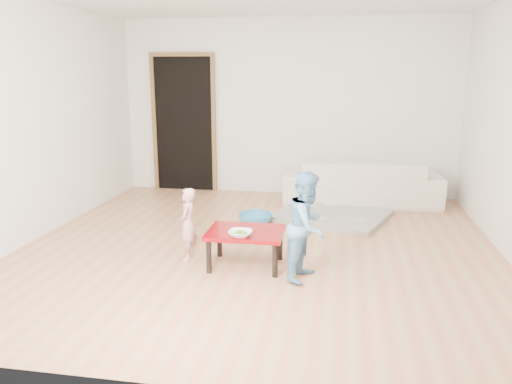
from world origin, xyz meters
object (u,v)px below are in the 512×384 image
(basin, at_px, (255,219))
(sofa, at_px, (361,181))
(child_pink, at_px, (188,224))
(child_blue, at_px, (308,226))
(bowl, at_px, (240,234))
(red_table, at_px, (246,248))

(basin, bearing_deg, sofa, 43.97)
(child_pink, relative_size, child_blue, 0.74)
(child_pink, bearing_deg, bowl, 61.55)
(sofa, xyz_separation_m, child_pink, (-1.75, -2.52, 0.05))
(red_table, relative_size, child_pink, 0.99)
(red_table, relative_size, basin, 1.73)
(bowl, xyz_separation_m, child_pink, (-0.59, 0.27, -0.02))
(bowl, distance_m, child_pink, 0.65)
(child_pink, distance_m, child_blue, 1.23)
(child_blue, bearing_deg, sofa, 5.78)
(sofa, relative_size, bowl, 9.94)
(red_table, xyz_separation_m, basin, (-0.15, 1.36, -0.11))
(sofa, relative_size, child_blue, 2.21)
(sofa, xyz_separation_m, bowl, (-1.16, -2.79, 0.07))
(child_blue, bearing_deg, bowl, 107.22)
(child_pink, xyz_separation_m, child_blue, (1.20, -0.27, 0.13))
(sofa, height_order, basin, sofa)
(sofa, bearing_deg, child_pink, 52.24)
(child_blue, bearing_deg, basin, 42.68)
(sofa, relative_size, basin, 5.23)
(red_table, bearing_deg, child_pink, 171.45)
(sofa, distance_m, child_pink, 3.07)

